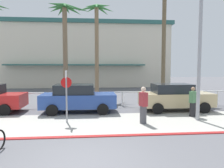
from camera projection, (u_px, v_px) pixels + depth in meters
name	position (u px, v px, depth m)	size (l,w,h in m)	color
ground_plane	(89.00, 103.00, 16.11)	(80.00, 80.00, 0.00)	#5B5B60
sidewalk_strip	(87.00, 123.00, 10.35)	(44.00, 4.00, 0.02)	#ADAAA0
curb_paint	(86.00, 136.00, 8.36)	(44.00, 0.24, 0.03)	maroon
building_backdrop	(78.00, 55.00, 31.60)	(25.80, 9.67, 8.86)	beige
rail_fence	(89.00, 95.00, 14.55)	(23.23, 0.08, 1.04)	white
stop_sign_bike_lane	(66.00, 89.00, 10.37)	(0.52, 0.56, 2.56)	gray
streetlight_curb	(203.00, 35.00, 10.36)	(0.24, 2.54, 7.50)	#9EA0A5
palm_tree_3	(65.00, 27.00, 16.27)	(3.19, 3.10, 7.54)	#756047
palm_tree_4	(97.00, 28.00, 19.30)	(3.39, 2.98, 8.36)	#846B4C
palm_tree_5	(164.00, 20.00, 18.87)	(3.02, 3.14, 9.95)	brown
car_blue_2	(78.00, 98.00, 12.81)	(4.40, 2.02, 1.69)	#284793
car_tan_3	(175.00, 97.00, 13.29)	(4.40, 2.02, 1.69)	tan
pedestrian_0	(193.00, 103.00, 11.67)	(0.48, 0.45, 1.65)	#232326
pedestrian_1	(143.00, 107.00, 10.23)	(0.41, 0.47, 1.79)	#4C4C51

